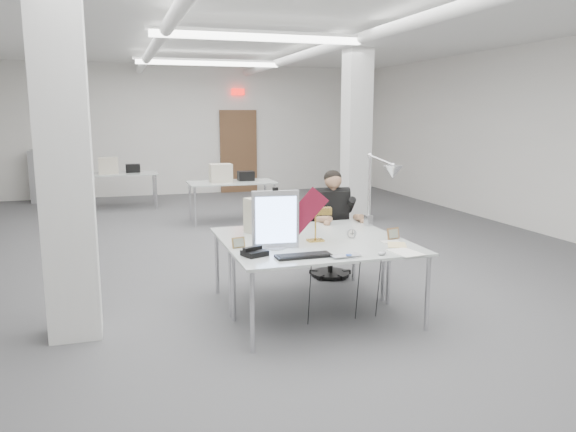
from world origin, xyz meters
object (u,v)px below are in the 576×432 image
object	(u,v)px
seated_person	(333,206)
beige_monitor	(268,216)
office_chair	(331,235)
laptop	(349,257)
bankers_lamp	(315,224)
architect_lamp	(379,190)
desk_main	(329,251)
desk_phone	(255,253)
monitor	(275,220)

from	to	relation	value
seated_person	beige_monitor	distance (m)	1.16
office_chair	beige_monitor	world-z (taller)	beige_monitor
seated_person	laptop	bearing A→B (deg)	-100.14
bankers_lamp	architect_lamp	distance (m)	0.94
seated_person	bankers_lamp	distance (m)	1.30
laptop	architect_lamp	world-z (taller)	architect_lamp
beige_monitor	office_chair	bearing A→B (deg)	13.73
seated_person	desk_main	bearing A→B (deg)	-105.58
desk_phone	architect_lamp	world-z (taller)	architect_lamp
seated_person	bankers_lamp	bearing A→B (deg)	-111.98
office_chair	laptop	bearing A→B (deg)	-99.71
monitor	desk_main	bearing A→B (deg)	-18.12
office_chair	monitor	size ratio (longest dim) A/B	1.93
desk_main	monitor	xyz separation A→B (m)	(-0.46, 0.21, 0.29)
desk_main	beige_monitor	bearing A→B (deg)	110.80
desk_main	desk_phone	distance (m)	0.72
beige_monitor	desk_main	bearing A→B (deg)	-89.07
office_chair	bankers_lamp	distance (m)	1.40
monitor	bankers_lamp	bearing A→B (deg)	25.70
monitor	desk_phone	bearing A→B (deg)	-133.40
laptop	bankers_lamp	distance (m)	0.74
desk_phone	architect_lamp	bearing A→B (deg)	3.70
architect_lamp	desk_phone	bearing A→B (deg)	-169.54
office_chair	beige_monitor	bearing A→B (deg)	-138.99
laptop	desk_phone	bearing A→B (deg)	150.39
desk_main	architect_lamp	size ratio (longest dim) A/B	2.05
desk_main	beige_monitor	distance (m)	0.99
bankers_lamp	architect_lamp	xyz separation A→B (m)	(0.85, 0.31, 0.26)
desk_phone	laptop	bearing A→B (deg)	-43.62
desk_phone	office_chair	bearing A→B (deg)	28.72
laptop	beige_monitor	size ratio (longest dim) A/B	0.71
office_chair	bankers_lamp	size ratio (longest dim) A/B	3.06
architect_lamp	beige_monitor	bearing A→B (deg)	156.05
monitor	laptop	world-z (taller)	monitor
desk_main	bankers_lamp	distance (m)	0.42
desk_phone	bankers_lamp	bearing A→B (deg)	7.86
seated_person	architect_lamp	xyz separation A→B (m)	(0.21, -0.82, 0.29)
monitor	bankers_lamp	distance (m)	0.50
architect_lamp	bankers_lamp	bearing A→B (deg)	-173.31
laptop	desk_phone	xyz separation A→B (m)	(-0.78, 0.33, 0.01)
monitor	seated_person	bearing A→B (deg)	55.72
beige_monitor	desk_phone	bearing A→B (deg)	-132.25
seated_person	monitor	bearing A→B (deg)	-122.87
monitor	beige_monitor	size ratio (longest dim) A/B	1.41
bankers_lamp	beige_monitor	distance (m)	0.63
desk_phone	architect_lamp	distance (m)	1.77
laptop	desk_main	bearing A→B (deg)	92.23
monitor	architect_lamp	size ratio (longest dim) A/B	0.63
seated_person	desk_phone	size ratio (longest dim) A/B	4.41
desk_main	desk_phone	world-z (taller)	desk_phone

